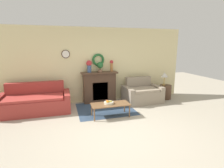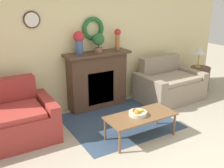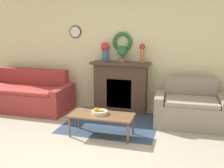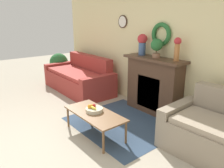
{
  "view_description": "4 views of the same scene",
  "coord_description": "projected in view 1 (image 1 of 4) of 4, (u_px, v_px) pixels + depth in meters",
  "views": [
    {
      "loc": [
        -1.24,
        -3.6,
        2.06
      ],
      "look_at": [
        0.22,
        1.41,
        0.91
      ],
      "focal_mm": 28.0,
      "sensor_mm": 36.0,
      "label": 1
    },
    {
      "loc": [
        -2.19,
        -1.89,
        2.18
      ],
      "look_at": [
        -0.12,
        1.65,
        0.77
      ],
      "focal_mm": 42.0,
      "sensor_mm": 36.0,
      "label": 2
    },
    {
      "loc": [
        1.43,
        -3.05,
        1.9
      ],
      "look_at": [
        0.18,
        1.39,
        0.88
      ],
      "focal_mm": 42.0,
      "sensor_mm": 36.0,
      "label": 3
    },
    {
      "loc": [
        2.77,
        -0.73,
        1.86
      ],
      "look_at": [
        -0.22,
        1.68,
        0.69
      ],
      "focal_mm": 35.0,
      "sensor_mm": 36.0,
      "label": 4
    }
  ],
  "objects": [
    {
      "name": "loveseat_right",
      "position": [
        142.0,
        93.0,
        6.5
      ],
      "size": [
        1.39,
        0.97,
        0.89
      ],
      "rotation": [
        0.0,
        0.0,
        0.04
      ],
      "color": "gray",
      "rests_on": "ground_plane"
    },
    {
      "name": "fruit_bowl",
      "position": [
        109.0,
        102.0,
        5.11
      ],
      "size": [
        0.29,
        0.29,
        0.12
      ],
      "color": "beige",
      "rests_on": "coffee_table"
    },
    {
      "name": "fireplace",
      "position": [
        99.0,
        87.0,
        6.42
      ],
      "size": [
        1.31,
        0.41,
        1.13
      ],
      "color": "#4C3323",
      "rests_on": "ground_plane"
    },
    {
      "name": "side_table_by_loveseat",
      "position": [
        165.0,
        92.0,
        6.88
      ],
      "size": [
        0.45,
        0.45,
        0.55
      ],
      "color": "#4C3323",
      "rests_on": "ground_plane"
    },
    {
      "name": "vase_on_mantel_left",
      "position": [
        89.0,
        65.0,
        6.16
      ],
      "size": [
        0.2,
        0.2,
        0.42
      ],
      "color": "#3D5684",
      "rests_on": "fireplace"
    },
    {
      "name": "ground_plane",
      "position": [
        120.0,
        134.0,
        4.16
      ],
      "size": [
        16.0,
        16.0,
        0.0
      ],
      "primitive_type": "plane",
      "color": "#ADA38E"
    },
    {
      "name": "vase_on_mantel_right",
      "position": [
        112.0,
        65.0,
        6.38
      ],
      "size": [
        0.13,
        0.13,
        0.41
      ],
      "color": "#AD6B38",
      "rests_on": "fireplace"
    },
    {
      "name": "potted_plant_on_mantel",
      "position": [
        100.0,
        66.0,
        6.25
      ],
      "size": [
        0.23,
        0.23,
        0.36
      ],
      "color": "#8E664C",
      "rests_on": "fireplace"
    },
    {
      "name": "floor_rug",
      "position": [
        105.0,
        109.0,
        5.8
      ],
      "size": [
        1.82,
        1.61,
        0.01
      ],
      "color": "#334760",
      "rests_on": "ground_plane"
    },
    {
      "name": "coffee_table",
      "position": [
        110.0,
        105.0,
        5.12
      ],
      "size": [
        1.12,
        0.51,
        0.39
      ],
      "color": "brown",
      "rests_on": "ground_plane"
    },
    {
      "name": "couch_left",
      "position": [
        35.0,
        102.0,
        5.48
      ],
      "size": [
        2.13,
        0.99,
        0.9
      ],
      "rotation": [
        0.0,
        0.0,
        -0.01
      ],
      "color": "#9E332D",
      "rests_on": "ground_plane"
    },
    {
      "name": "table_lamp",
      "position": [
        164.0,
        75.0,
        6.77
      ],
      "size": [
        0.28,
        0.28,
        0.49
      ],
      "color": "#B28E42",
      "rests_on": "side_table_by_loveseat"
    },
    {
      "name": "wall_back",
      "position": [
        96.0,
        65.0,
        6.43
      ],
      "size": [
        6.8,
        0.15,
        2.7
      ],
      "color": "beige",
      "rests_on": "ground_plane"
    }
  ]
}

